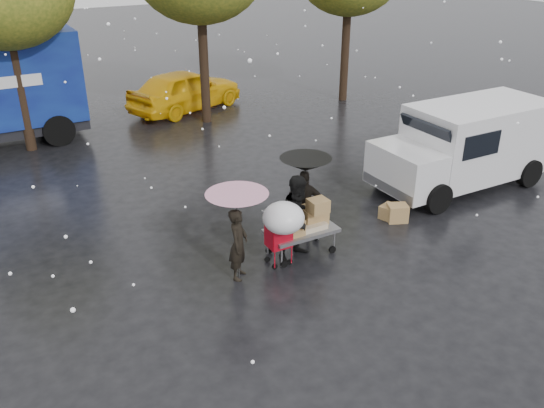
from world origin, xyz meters
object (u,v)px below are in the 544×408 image
person_pink (238,244)px  shopping_cart (283,221)px  vendor_cart (305,222)px  person_black (305,204)px  white_van (467,144)px  yellow_taxi (185,90)px

person_pink → shopping_cart: (0.94, -0.10, 0.31)m
person_pink → vendor_cart: bearing=-42.6°
person_black → shopping_cart: person_black is taller
person_black → white_van: (5.30, 0.38, 0.37)m
person_black → white_van: white_van is taller
person_pink → white_van: bearing=-39.5°
person_pink → shopping_cart: person_pink is taller
person_pink → shopping_cart: bearing=-54.7°
vendor_cart → shopping_cart: bearing=-158.5°
person_black → vendor_cart: 0.75m
person_black → shopping_cart: 1.45m
vendor_cart → white_van: bearing=10.2°
shopping_cart → white_van: (6.39, 1.30, 0.10)m
shopping_cart → yellow_taxi: (2.47, 11.60, -0.28)m
vendor_cart → white_van: 5.79m
person_pink → shopping_cart: size_ratio=1.03×
white_van → person_pink: bearing=-170.7°
shopping_cart → yellow_taxi: size_ratio=0.32×
person_pink → white_van: white_van is taller
shopping_cart → yellow_taxi: 11.86m
yellow_taxi → vendor_cart: bearing=150.9°
person_black → yellow_taxi: (1.38, 10.68, -0.01)m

